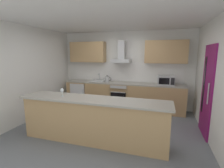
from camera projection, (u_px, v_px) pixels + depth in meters
name	position (u px, v px, depth m)	size (l,w,h in m)	color
ground	(108.00, 127.00, 4.30)	(5.51, 4.75, 0.02)	slate
ceiling	(108.00, 20.00, 3.84)	(5.51, 4.75, 0.02)	white
wall_back	(125.00, 70.00, 5.89)	(5.51, 0.12, 2.60)	white
wall_left	(31.00, 74.00, 4.74)	(0.12, 4.75, 2.60)	white
wall_right	(216.00, 81.00, 3.40)	(0.12, 4.75, 2.60)	white
backsplash_tile	(125.00, 72.00, 5.84)	(3.83, 0.02, 0.66)	white
counter_back	(123.00, 96.00, 5.68)	(3.97, 0.60, 0.90)	tan
counter_island	(93.00, 120.00, 3.52)	(3.16, 0.64, 0.94)	tan
upper_cabinets	(124.00, 52.00, 5.57)	(3.91, 0.32, 0.70)	tan
side_door	(207.00, 91.00, 3.75)	(0.08, 0.85, 2.05)	#7A1456
oven	(120.00, 95.00, 5.68)	(0.60, 0.62, 0.80)	slate
refrigerator	(81.00, 93.00, 6.11)	(0.58, 0.60, 0.85)	white
microwave	(166.00, 80.00, 5.13)	(0.50, 0.38, 0.30)	#B7BABC
sink	(98.00, 81.00, 5.84)	(0.50, 0.40, 0.26)	silver
kettle	(107.00, 79.00, 5.68)	(0.29, 0.15, 0.24)	#B7BABC
range_hood	(122.00, 56.00, 5.57)	(0.62, 0.45, 0.72)	#B7BABC
wine_glass	(62.00, 91.00, 3.62)	(0.08, 0.08, 0.18)	silver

